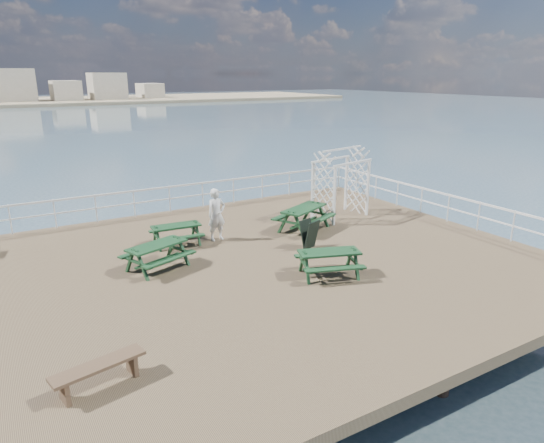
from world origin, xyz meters
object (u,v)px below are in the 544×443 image
Objects in this scene: picnic_table_c at (304,214)px; picnic_table_b at (157,251)px; trellis_arbor at (341,187)px; person at (217,215)px; picnic_table_e at (329,258)px; flat_bench_far at (99,370)px; picnic_table_d at (176,230)px.

picnic_table_b is at bearing 164.59° from picnic_table_c.
picnic_table_c is at bearing -175.16° from trellis_arbor.
picnic_table_b is 0.87× the size of picnic_table_c.
picnic_table_c is 3.29m from person.
picnic_table_e is at bearing -76.99° from person.
person is at bearing 145.35° from picnic_table_c.
trellis_arbor is at bearing -8.58° from picnic_table_b.
flat_bench_far is (-8.50, -5.91, -0.25)m from picnic_table_c.
person is (1.38, -0.24, 0.41)m from picnic_table_d.
picnic_table_d is at bearing 166.64° from trellis_arbor.
picnic_table_c reaches higher than picnic_table_d.
picnic_table_d is 0.97× the size of flat_bench_far.
picnic_table_d is (-4.60, 0.83, -0.12)m from picnic_table_c.
picnic_table_b is 1.19× the size of person.
picnic_table_c is at bearing -5.75° from picnic_table_d.
picnic_table_d is at bearing 35.56° from picnic_table_b.
trellis_arbor is (7.99, 1.55, 0.68)m from picnic_table_b.
picnic_table_d is 1.46m from person.
picnic_table_e is 4.72m from person.
flat_bench_far is 8.40m from person.
picnic_table_b is 0.77× the size of trellis_arbor.
picnic_table_b is 1.27× the size of picnic_table_d.
picnic_table_e reaches higher than picnic_table_d.
picnic_table_c is at bearing -10.76° from picnic_table_b.
picnic_table_b is at bearing -154.95° from person.
picnic_table_c reaches higher than picnic_table_e.
person is at bearing 10.40° from picnic_table_b.
picnic_table_b is 3.01m from person.
picnic_table_b is 1.03× the size of picnic_table_e.
trellis_arbor is 5.41m from person.
trellis_arbor is at bearing -7.58° from picnic_table_c.
trellis_arbor is (3.95, 4.54, 0.70)m from picnic_table_e.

